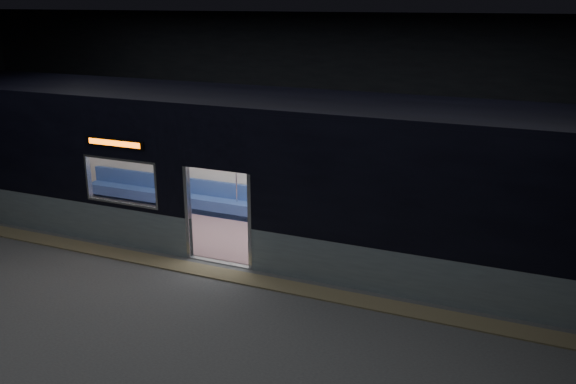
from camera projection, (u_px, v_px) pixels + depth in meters
The scene contains 7 objects.
station_floor at pixel (194, 283), 11.97m from camera, with size 24.00×14.00×0.01m, color #47494C.
station_envelope at pixel (184, 97), 10.86m from camera, with size 24.00×14.00×5.00m.
tactile_strip at pixel (208, 271), 12.44m from camera, with size 22.80×0.50×0.03m, color #8C7F59.
metro_car at pixel (250, 162), 13.64m from camera, with size 18.00×3.04×3.35m.
passenger at pixel (375, 206), 13.82m from camera, with size 0.44×0.76×1.48m.
handbag at pixel (371, 215), 13.65m from camera, with size 0.29×0.25×0.15m, color black.
transit_map at pixel (365, 174), 14.03m from camera, with size 1.02×0.03×0.66m, color white.
Camera 1 is at (5.99, -9.25, 5.32)m, focal length 38.00 mm.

